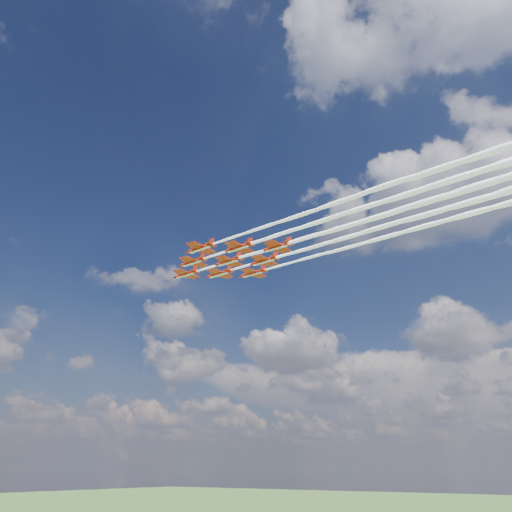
# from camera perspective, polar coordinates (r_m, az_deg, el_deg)

# --- Properties ---
(jet_lead) EXTENTS (101.91, 10.43, 3.00)m
(jet_lead) POSITION_cam_1_polar(r_m,az_deg,el_deg) (150.82, 4.79, 1.77)
(jet_lead) COLOR #BA1D0A
(jet_row2_port) EXTENTS (101.91, 10.43, 3.00)m
(jet_row2_port) POSITION_cam_1_polar(r_m,az_deg,el_deg) (141.09, 6.66, 3.70)
(jet_row2_port) COLOR #BA1D0A
(jet_row2_starb) EXTENTS (101.91, 10.43, 3.00)m
(jet_row2_starb) POSITION_cam_1_polar(r_m,az_deg,el_deg) (151.85, 9.28, 1.83)
(jet_row2_starb) COLOR #BA1D0A
(jet_row3_port) EXTENTS (101.91, 10.43, 3.00)m
(jet_row3_port) POSITION_cam_1_polar(r_m,az_deg,el_deg) (131.71, 8.80, 5.90)
(jet_row3_port) COLOR #BA1D0A
(jet_row3_centre) EXTENTS (101.91, 10.43, 3.00)m
(jet_row3_centre) POSITION_cam_1_polar(r_m,az_deg,el_deg) (142.54, 11.43, 3.73)
(jet_row3_centre) COLOR #BA1D0A
(jet_row3_starb) EXTENTS (101.91, 10.43, 3.00)m
(jet_row3_starb) POSITION_cam_1_polar(r_m,az_deg,el_deg) (153.80, 13.68, 1.87)
(jet_row3_starb) COLOR #BA1D0A
(jet_row4_port) EXTENTS (101.91, 10.43, 3.00)m
(jet_row4_port) POSITION_cam_1_polar(r_m,az_deg,el_deg) (133.63, 13.89, 5.90)
(jet_row4_port) COLOR #BA1D0A
(jet_row4_starb) EXTENTS (101.91, 10.43, 3.00)m
(jet_row4_starb) POSITION_cam_1_polar(r_m,az_deg,el_deg) (144.95, 16.08, 3.75)
(jet_row4_starb) COLOR #BA1D0A
(jet_tail) EXTENTS (101.91, 10.43, 3.00)m
(jet_tail) POSITION_cam_1_polar(r_m,az_deg,el_deg) (136.57, 18.80, 5.85)
(jet_tail) COLOR #BA1D0A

